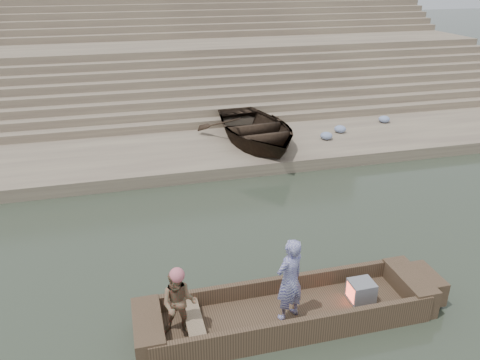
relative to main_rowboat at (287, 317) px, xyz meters
name	(u,v)px	position (x,y,z in m)	size (l,w,h in m)	color
ground	(227,310)	(-1.01, 0.61, -0.11)	(120.00, 120.00, 0.00)	#2B3527
lower_landing	(174,156)	(-1.01, 8.61, 0.09)	(32.00, 4.00, 0.40)	gray
mid_landing	(152,76)	(-1.01, 16.11, 1.29)	(32.00, 3.00, 2.80)	gray
upper_landing	(140,31)	(-1.01, 23.11, 2.49)	(32.00, 3.00, 5.20)	gray
ghat_steps	(148,61)	(-1.01, 17.80, 1.69)	(32.00, 11.00, 5.20)	gray
main_rowboat	(287,317)	(0.00, 0.00, 0.00)	(5.00, 1.30, 0.22)	brown
rowboat_trim	(298,307)	(0.21, -0.01, 0.20)	(6.04, 2.63, 1.95)	brown
standing_man	(290,280)	(-0.03, -0.11, 0.93)	(0.60, 0.39, 1.64)	navy
rowing_man	(179,303)	(-2.00, -0.05, 0.75)	(0.62, 0.49, 1.28)	#28784C
television	(361,291)	(1.49, 0.00, 0.31)	(0.46, 0.42, 0.40)	slate
beached_rowboat	(256,129)	(1.91, 8.64, 0.79)	(3.44, 4.81, 1.00)	#2D2116
cloth_bundles	(250,140)	(1.69, 8.63, 0.42)	(18.53, 2.51, 0.26)	#3F5999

